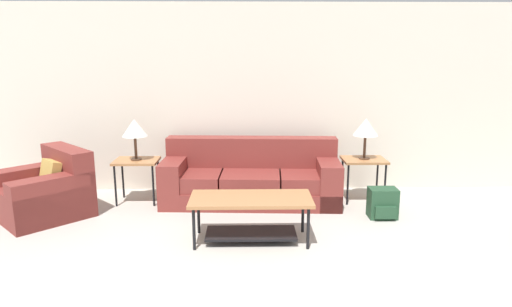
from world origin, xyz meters
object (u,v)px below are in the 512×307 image
object	(u,v)px
coffee_table	(251,209)
table_lamp_left	(134,129)
side_table_right	(364,163)
backpack	(383,203)
couch	(251,179)
table_lamp_right	(366,128)
armchair	(46,193)
side_table_left	(137,164)

from	to	relation	value
coffee_table	table_lamp_left	world-z (taller)	table_lamp_left
side_table_right	backpack	xyz separation A→B (m)	(0.08, -0.66, -0.33)
couch	side_table_right	xyz separation A→B (m)	(1.49, 0.01, 0.21)
coffee_table	side_table_right	distance (m)	2.00
couch	table_lamp_right	world-z (taller)	table_lamp_right
couch	coffee_table	xyz separation A→B (m)	(-0.01, -1.30, 0.05)
armchair	side_table_right	distance (m)	4.01
couch	side_table_left	distance (m)	1.51
side_table_left	backpack	distance (m)	3.15
side_table_right	table_lamp_left	distance (m)	3.02
coffee_table	side_table_right	world-z (taller)	side_table_right
couch	coffee_table	size ratio (longest dim) A/B	1.84
backpack	side_table_left	bearing A→B (deg)	167.91
armchair	table_lamp_right	size ratio (longest dim) A/B	2.47
side_table_left	table_lamp_left	xyz separation A→B (m)	(-0.00, 0.00, 0.47)
couch	side_table_left	xyz separation A→B (m)	(-1.49, 0.01, 0.21)
couch	table_lamp_left	xyz separation A→B (m)	(-1.49, 0.01, 0.68)
coffee_table	table_lamp_left	size ratio (longest dim) A/B	2.36
coffee_table	table_lamp_right	size ratio (longest dim) A/B	2.36
side_table_right	table_lamp_left	world-z (taller)	table_lamp_left
coffee_table	table_lamp_left	distance (m)	2.08
side_table_right	table_lamp_right	distance (m)	0.47
table_lamp_right	backpack	distance (m)	1.04
table_lamp_left	backpack	distance (m)	3.23
couch	table_lamp_right	bearing A→B (deg)	0.42
couch	backpack	bearing A→B (deg)	-22.36
side_table_right	coffee_table	bearing A→B (deg)	-138.84
couch	backpack	size ratio (longest dim) A/B	6.44
side_table_right	table_lamp_right	world-z (taller)	table_lamp_right
armchair	coffee_table	bearing A→B (deg)	-18.14
couch	coffee_table	world-z (taller)	couch
coffee_table	side_table_right	size ratio (longest dim) A/B	2.21
armchair	side_table_left	world-z (taller)	armchair
backpack	table_lamp_left	bearing A→B (deg)	167.91
armchair	side_table_left	xyz separation A→B (m)	(0.98, 0.50, 0.22)
table_lamp_right	side_table_right	bearing A→B (deg)	180.00
side_table_right	side_table_left	bearing A→B (deg)	180.00
side_table_left	side_table_right	bearing A→B (deg)	0.00
backpack	couch	bearing A→B (deg)	157.64
coffee_table	side_table_left	distance (m)	1.99
armchair	backpack	xyz separation A→B (m)	(4.05, -0.15, -0.11)
table_lamp_right	couch	bearing A→B (deg)	-179.58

